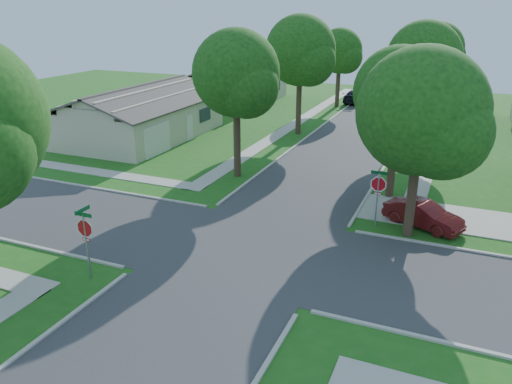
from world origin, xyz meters
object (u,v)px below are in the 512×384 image
Objects in this scene: tree_e_mid at (424,62)px; car_driveway at (423,215)px; car_curb_west at (357,96)px; house_nw_far at (233,88)px; stop_sign_ne at (378,187)px; tree_ne_corner at (422,117)px; tree_w_near at (237,77)px; car_curb_east at (409,113)px; tree_e_near at (400,96)px; tree_e_far at (437,51)px; stop_sign_sw at (85,231)px; house_nw_near at (142,119)px; tree_w_mid at (301,54)px; tree_w_far at (340,53)px.

tree_e_mid is 2.42× the size of car_driveway.
house_nw_far is at bearing 27.42° from car_curb_west.
stop_sign_ne is at bearing -52.84° from house_nw_far.
tree_ne_corner reaches higher than car_curb_west.
tree_w_near is at bearing -63.73° from house_nw_far.
car_curb_west reaches higher than car_curb_east.
tree_e_near is 31.24m from house_nw_far.
tree_e_mid is at bearing -72.85° from car_curb_east.
tree_e_far is 1.77× the size of car_curb_west.
house_nw_near is at bearing 119.83° from stop_sign_sw.
house_nw_near is 25.44m from car_curb_west.
tree_w_near is at bearing 156.44° from tree_ne_corner.
car_curb_west is at bearing 87.94° from stop_sign_sw.
tree_e_near is at bearing -78.29° from car_curb_east.
tree_e_far is 21.31m from house_nw_far.
stop_sign_sw is 13.29m from stop_sign_ne.
tree_e_far is at bearing 54.15° from tree_w_mid.
car_curb_east is at bearing 38.36° from house_nw_near.
car_curb_east is at bearing 96.94° from tree_ne_corner.
tree_w_mid reaches higher than car_driveway.
stop_sign_sw is 38.40m from house_nw_far.
tree_w_near is 25.01m from tree_w_far.
stop_sign_ne is 16.84m from tree_e_mid.
tree_e_near is 0.61× the size of house_nw_far.
tree_ne_corner is at bearing -84.55° from tree_e_mid.
car_driveway is (22.82, -26.50, -0.89)m from house_nw_far.
house_nw_near is at bearing -134.11° from car_curb_east.
tree_w_mid is 20.10m from tree_ne_corner.
tree_e_near reaches higher than car_curb_east.
stop_sign_sw is 22.71m from house_nw_near.
car_curb_west is (-9.56, 32.76, -4.88)m from tree_ne_corner.
car_curb_east is at bearing 69.68° from tree_w_near.
house_nw_near is 1.00× the size of house_nw_far.
house_nw_near is 17.00m from house_nw_far.
tree_w_near reaches higher than stop_sign_ne.
stop_sign_sw is 17.04m from tree_e_near.
stop_sign_sw is 41.72m from car_curb_west.
tree_e_far is 6.71m from car_curb_east.
stop_sign_sw is at bearing -90.23° from tree_w_near.
tree_e_mid is 0.68× the size of house_nw_far.
car_curb_east is at bearing 49.50° from tree_w_mid.
stop_sign_sw is 40.04m from tree_e_far.
tree_w_far is 2.00× the size of car_curb_east.
stop_sign_ne is at bearing -72.30° from tree_w_far.
tree_w_mid reaches higher than tree_e_near.
tree_w_mid is 13.77m from house_nw_near.
tree_w_far is at bearing -180.00° from tree_e_far.
house_nw_near is at bearing -120.82° from tree_w_far.
house_nw_far is at bearing 127.16° from stop_sign_ne.
house_nw_far is (-11.35, 22.99, -4.60)m from tree_w_near.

